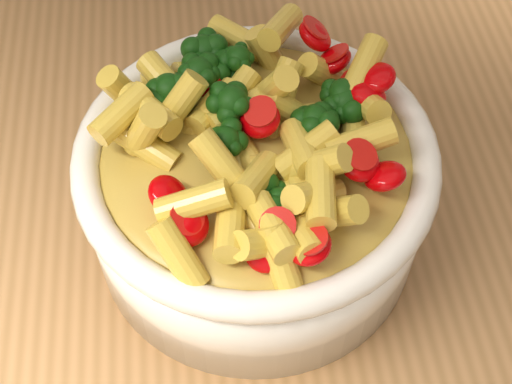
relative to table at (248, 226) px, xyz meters
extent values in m
cube|color=#AA7848|center=(0.00, 0.00, 0.08)|extent=(1.20, 0.80, 0.04)
cylinder|color=white|center=(0.00, -0.07, 0.15)|extent=(0.24, 0.24, 0.09)
ellipsoid|color=white|center=(0.00, -0.07, 0.12)|extent=(0.22, 0.22, 0.04)
torus|color=white|center=(0.00, -0.07, 0.20)|extent=(0.24, 0.24, 0.02)
ellipsoid|color=gold|center=(0.00, -0.07, 0.20)|extent=(0.21, 0.21, 0.02)
camera|label=1|loc=(-0.03, -0.37, 0.56)|focal=50.00mm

